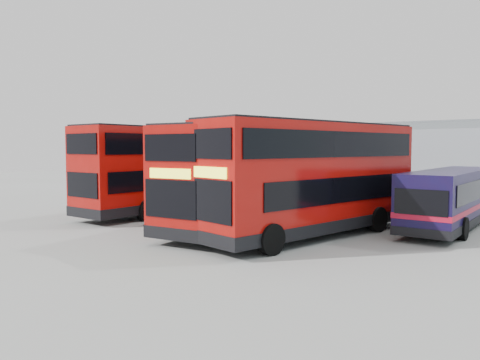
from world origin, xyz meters
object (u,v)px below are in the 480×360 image
(panel_van, at_px, (185,173))
(single_decker_blue, at_px, (452,199))
(double_decker_centre, at_px, (246,178))
(office_block, at_px, (254,160))
(double_decker_right, at_px, (314,180))
(double_decker_left, at_px, (169,171))

(panel_van, bearing_deg, single_decker_blue, 3.70)
(double_decker_centre, height_order, panel_van, double_decker_centre)
(office_block, relative_size, single_decker_blue, 1.21)
(office_block, xyz_separation_m, double_decker_right, (17.88, -19.23, -0.17))
(double_decker_centre, distance_m, panel_van, 24.00)
(panel_van, bearing_deg, double_decker_centre, -15.99)
(double_decker_right, height_order, single_decker_blue, double_decker_right)
(single_decker_blue, bearing_deg, panel_van, -19.97)
(office_block, height_order, double_decker_centre, office_block)
(single_decker_blue, bearing_deg, office_block, -33.70)
(office_block, xyz_separation_m, double_decker_left, (7.73, -18.20, -0.14))
(office_block, xyz_separation_m, panel_van, (-4.65, -4.91, -1.24))
(double_decker_right, relative_size, panel_van, 1.99)
(double_decker_centre, bearing_deg, panel_van, 134.27)
(double_decker_centre, relative_size, double_decker_right, 0.96)
(double_decker_right, bearing_deg, double_decker_centre, -166.71)
(double_decker_left, relative_size, single_decker_blue, 1.15)
(double_decker_left, bearing_deg, double_decker_centre, 167.21)
(office_block, bearing_deg, double_decker_centre, -53.58)
(office_block, xyz_separation_m, single_decker_blue, (21.89, -13.42, -1.23))
(office_block, distance_m, panel_van, 6.87)
(office_block, height_order, panel_van, office_block)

